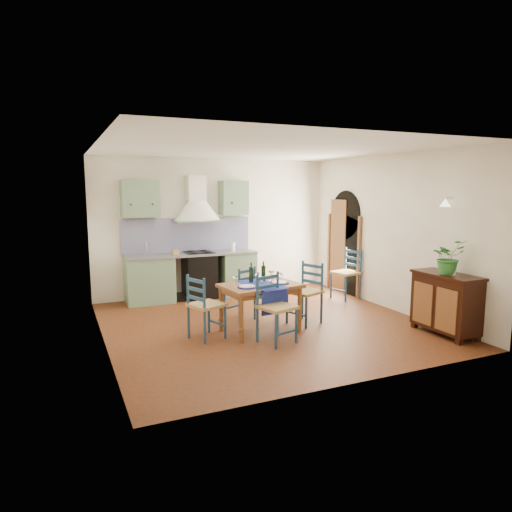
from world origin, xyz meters
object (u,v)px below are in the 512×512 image
Objects in this scene: sideboard at (446,301)px; potted_plant at (448,257)px; dining_table at (261,290)px; chair_near at (275,307)px.

potted_plant reaches higher than sideboard.
chair_near is (-0.02, -0.54, -0.15)m from dining_table.
potted_plant is at bearing -27.81° from dining_table.
potted_plant is (2.45, -1.29, 0.54)m from dining_table.
chair_near is at bearing -91.75° from dining_table.
sideboard is 2.03× the size of potted_plant.
chair_near is at bearing 163.05° from potted_plant.
dining_table is at bearing 152.19° from potted_plant.
chair_near is 0.94× the size of sideboard.
dining_table is 2.79m from sideboard.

